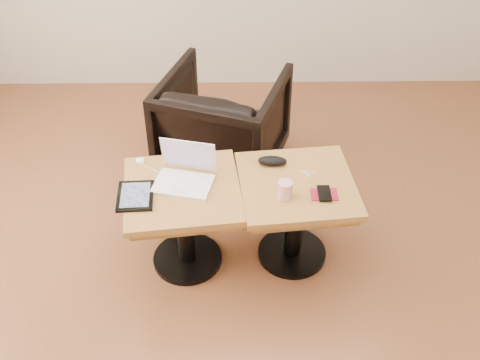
{
  "coord_description": "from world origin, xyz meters",
  "views": [
    {
      "loc": [
        -0.03,
        -2.19,
        2.56
      ],
      "look_at": [
        0.0,
        0.21,
        0.6
      ],
      "focal_mm": 45.0,
      "sensor_mm": 36.0,
      "label": 1
    }
  ],
  "objects_px": {
    "side_table_left": "(184,207)",
    "striped_cup": "(285,190)",
    "laptop": "(185,174)",
    "side_table_right": "(296,202)",
    "armchair": "(223,123)"
  },
  "relations": [
    {
      "from": "laptop",
      "to": "side_table_right",
      "type": "bearing_deg",
      "value": 11.19
    },
    {
      "from": "laptop",
      "to": "side_table_left",
      "type": "bearing_deg",
      "value": -90.55
    },
    {
      "from": "side_table_right",
      "to": "laptop",
      "type": "xyz_separation_m",
      "value": [
        -0.59,
        0.02,
        0.18
      ]
    },
    {
      "from": "striped_cup",
      "to": "armchair",
      "type": "height_order",
      "value": "armchair"
    },
    {
      "from": "laptop",
      "to": "armchair",
      "type": "height_order",
      "value": "laptop"
    },
    {
      "from": "striped_cup",
      "to": "armchair",
      "type": "xyz_separation_m",
      "value": [
        -0.33,
        0.98,
        -0.25
      ]
    },
    {
      "from": "side_table_right",
      "to": "armchair",
      "type": "bearing_deg",
      "value": 109.19
    },
    {
      "from": "side_table_left",
      "to": "striped_cup",
      "type": "relative_size",
      "value": 6.99
    },
    {
      "from": "side_table_left",
      "to": "side_table_right",
      "type": "xyz_separation_m",
      "value": [
        0.61,
        0.04,
        0.0
      ]
    },
    {
      "from": "side_table_left",
      "to": "laptop",
      "type": "relative_size",
      "value": 1.95
    },
    {
      "from": "side_table_right",
      "to": "striped_cup",
      "type": "xyz_separation_m",
      "value": [
        -0.08,
        -0.12,
        0.18
      ]
    },
    {
      "from": "laptop",
      "to": "striped_cup",
      "type": "xyz_separation_m",
      "value": [
        0.52,
        -0.14,
        0.0
      ]
    },
    {
      "from": "side_table_left",
      "to": "armchair",
      "type": "xyz_separation_m",
      "value": [
        0.2,
        0.9,
        -0.06
      ]
    },
    {
      "from": "laptop",
      "to": "striped_cup",
      "type": "distance_m",
      "value": 0.53
    },
    {
      "from": "side_table_left",
      "to": "striped_cup",
      "type": "xyz_separation_m",
      "value": [
        0.53,
        -0.08,
        0.18
      ]
    }
  ]
}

